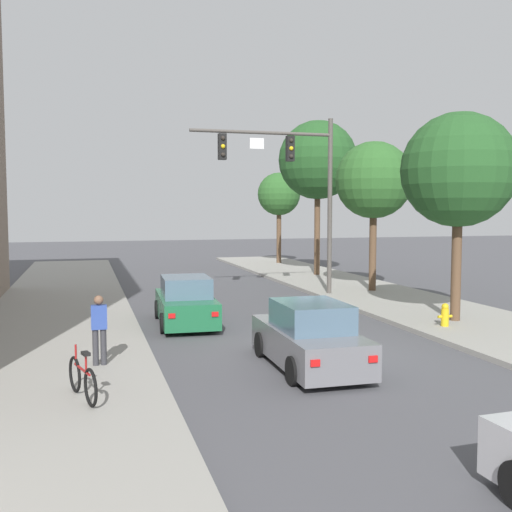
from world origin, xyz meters
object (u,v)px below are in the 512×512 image
Objects in this scene: car_lead_green at (186,303)px; street_tree_nearest at (459,170)px; bicycle_leaning at (82,379)px; car_following_grey at (309,338)px; traffic_signal_mast at (292,173)px; street_tree_second at (374,181)px; pedestrian_sidewalk_left_walker at (99,326)px; street_tree_farthest at (279,195)px; fire_hydrant at (445,315)px; street_tree_third at (318,160)px.

street_tree_nearest reaches higher than car_lead_green.
car_following_grey is at bearing 15.70° from bicycle_leaning.
car_lead_green is at bearing -138.77° from traffic_signal_mast.
pedestrian_sidewalk_left_walker is at bearing -140.32° from street_tree_second.
pedestrian_sidewalk_left_walker is 16.26m from street_tree_second.
traffic_signal_mast is at bearing -106.13° from street_tree_farthest.
traffic_signal_mast is 1.74× the size of car_lead_green.
street_tree_nearest is at bearing 29.64° from car_following_grey.
traffic_signal_mast is 3.96m from street_tree_second.
traffic_signal_mast is 4.37× the size of bicycle_leaning.
traffic_signal_mast reaches higher than bicycle_leaning.
car_following_grey is at bearing -106.63° from street_tree_farthest.
traffic_signal_mast reaches higher than fire_hydrant.
street_tree_second reaches higher than bicycle_leaning.
street_tree_second is 1.08× the size of street_tree_farthest.
street_tree_farthest is (9.64, 19.58, 4.09)m from car_lead_green.
traffic_signal_mast reaches higher than car_following_grey.
pedestrian_sidewalk_left_walker reaches higher than fire_hydrant.
street_tree_third is 1.39× the size of street_tree_farthest.
car_following_grey is (-3.38, -10.83, -4.60)m from traffic_signal_mast.
car_following_grey is at bearing -12.55° from pedestrian_sidewalk_left_walker.
car_lead_green is at bearing 157.02° from fire_hydrant.
street_tree_farthest is at bearing 63.78° from car_lead_green.
bicycle_leaning reaches higher than fire_hydrant.
pedestrian_sidewalk_left_walker reaches higher than car_lead_green.
fire_hydrant is 0.11× the size of street_tree_second.
car_lead_green is at bearing 67.00° from bicycle_leaning.
street_tree_second is at bearing 84.01° from street_tree_nearest.
street_tree_third is (1.75, 15.08, 5.99)m from fire_hydrant.
street_tree_third reaches higher than car_following_grey.
fire_hydrant is (5.65, 2.94, -0.22)m from car_following_grey.
fire_hydrant is 23.29m from street_tree_farthest.
fire_hydrant is (7.60, -3.22, -0.22)m from car_lead_green.
car_following_grey is 27.17m from street_tree_farthest.
pedestrian_sidewalk_left_walker is 27.91m from street_tree_farthest.
car_lead_green is 9.83m from street_tree_nearest.
street_tree_third reaches higher than pedestrian_sidewalk_left_walker.
car_following_grey is 14.02m from street_tree_second.
street_tree_nearest is (6.55, 3.72, 4.31)m from car_following_grey.
street_tree_farthest is (7.69, 25.74, 4.09)m from car_following_grey.
street_tree_third is at bearing -92.14° from street_tree_farthest.
car_following_grey is 6.37m from fire_hydrant.
car_lead_green and car_following_grey have the same top height.
fire_hydrant is at bearing 27.52° from car_following_grey.
car_lead_green is 6.46m from car_following_grey.
traffic_signal_mast is at bearing -119.24° from street_tree_third.
car_lead_green is at bearing -116.22° from street_tree_farthest.
street_tree_nearest is at bearing -65.99° from traffic_signal_mast.
car_lead_green is at bearing 107.56° from car_following_grey.
street_tree_third reaches higher than street_tree_farthest.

